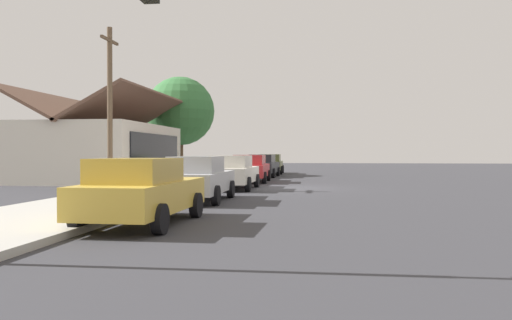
{
  "coord_description": "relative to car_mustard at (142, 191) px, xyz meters",
  "views": [
    {
      "loc": [
        -25.09,
        -1.53,
        1.72
      ],
      "look_at": [
        2.39,
        2.01,
        1.32
      ],
      "focal_mm": 36.1,
      "sensor_mm": 36.0,
      "label": 1
    }
  ],
  "objects": [
    {
      "name": "storefront_building",
      "position": [
        18.34,
        9.26,
        1.04
      ],
      "size": [
        11.37,
        7.4,
        5.44
      ],
      "color": "silver",
      "rests_on": "ground"
    },
    {
      "name": "car_olive",
      "position": [
        29.98,
        -0.08,
        0.0
      ],
      "size": [
        4.91,
        2.14,
        1.59
      ],
      "rotation": [
        0.0,
        0.0,
        0.03
      ],
      "color": "olive",
      "rests_on": "ground"
    },
    {
      "name": "shade_tree",
      "position": [
        26.28,
        6.45,
        4.05
      ],
      "size": [
        5.2,
        5.2,
        7.48
      ],
      "color": "brown",
      "rests_on": "ground"
    },
    {
      "name": "sidewalk_curb",
      "position": [
        13.34,
        2.88,
        -0.74
      ],
      "size": [
        60.0,
        4.2,
        0.16
      ],
      "primitive_type": "cube",
      "color": "#B2AFA8",
      "rests_on": "ground"
    },
    {
      "name": "utility_pole_wooden",
      "position": [
        10.95,
        5.48,
        3.11
      ],
      "size": [
        1.8,
        0.24,
        7.5
      ],
      "color": "brown",
      "rests_on": "ground"
    },
    {
      "name": "traffic_light_main",
      "position": [
        -4.43,
        -0.18,
        2.68
      ],
      "size": [
        0.37,
        2.79,
        5.2
      ],
      "color": "#383833",
      "rests_on": "ground"
    },
    {
      "name": "car_cherry",
      "position": [
        17.85,
        -0.11,
        0.0
      ],
      "size": [
        4.65,
        2.16,
        1.59
      ],
      "rotation": [
        0.0,
        0.0,
        0.02
      ],
      "color": "red",
      "rests_on": "ground"
    },
    {
      "name": "fire_hydrant_red",
      "position": [
        12.04,
        1.48,
        -0.32
      ],
      "size": [
        0.22,
        0.22,
        0.71
      ],
      "color": "red",
      "rests_on": "sidewalk_curb"
    },
    {
      "name": "car_silver",
      "position": [
        5.94,
        0.06,
        -0.0
      ],
      "size": [
        4.68,
        1.99,
        1.59
      ],
      "rotation": [
        0.0,
        0.0,
        0.01
      ],
      "color": "silver",
      "rests_on": "ground"
    },
    {
      "name": "car_mustard",
      "position": [
        0.0,
        0.0,
        0.0
      ],
      "size": [
        4.69,
        2.1,
        1.59
      ],
      "rotation": [
        0.0,
        0.0,
        -0.02
      ],
      "color": "gold",
      "rests_on": "ground"
    },
    {
      "name": "car_charcoal",
      "position": [
        24.29,
        -0.11,
        -0.0
      ],
      "size": [
        4.76,
        2.12,
        1.59
      ],
      "rotation": [
        0.0,
        0.0,
        -0.03
      ],
      "color": "#2D3035",
      "rests_on": "ground"
    },
    {
      "name": "car_ivory",
      "position": [
        11.96,
        -0.09,
        0.0
      ],
      "size": [
        4.65,
        2.12,
        1.59
      ],
      "rotation": [
        0.0,
        0.0,
        -0.01
      ],
      "color": "silver",
      "rests_on": "ground"
    },
    {
      "name": "ground_plane",
      "position": [
        13.34,
        -2.72,
        -0.82
      ],
      "size": [
        120.0,
        120.0,
        0.0
      ],
      "primitive_type": "plane",
      "color": "#38383D"
    }
  ]
}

